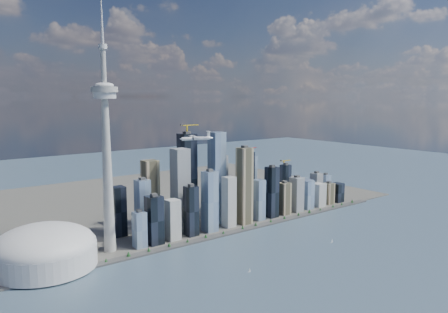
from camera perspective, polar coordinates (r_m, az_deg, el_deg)
ground at (r=944.44m, az=11.01°, el=-13.43°), size 4000.00×4000.00×0.00m
seawall at (r=1114.03m, az=1.18°, el=-9.84°), size 1100.00×22.00×4.00m
land at (r=1478.93m, az=-9.88°, el=-5.53°), size 1400.00×900.00×3.00m
shoreline_trees at (r=1111.99m, az=1.18°, el=-9.51°), size 960.53×7.20×8.80m
skyscraper_cluster at (r=1194.56m, az=0.81°, el=-4.62°), size 736.00×142.00×266.07m
needle_tower at (r=964.50m, az=-15.12°, el=1.35°), size 56.00×56.00×550.50m
dome_stadium at (r=953.47m, az=-22.38°, el=-11.17°), size 200.00×200.00×86.00m
airplane at (r=956.12m, az=-3.64°, el=2.43°), size 74.97×66.92×18.60m
sailboat_west at (r=882.76m, az=3.35°, el=-14.65°), size 6.57×2.29×9.08m
sailboat_east at (r=1074.04m, az=13.92°, el=-10.68°), size 7.67×2.14×10.69m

